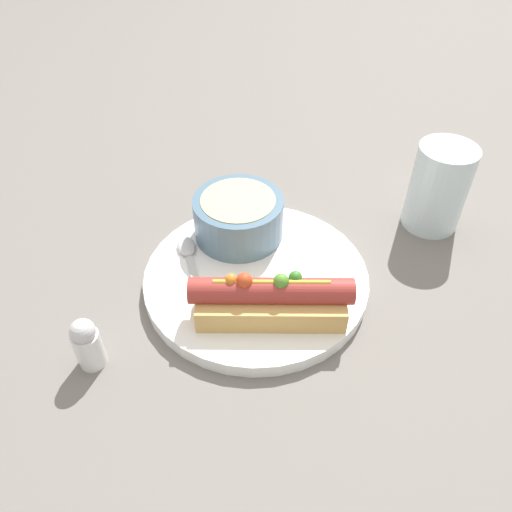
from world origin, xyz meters
name	(u,v)px	position (x,y,z in m)	size (l,w,h in m)	color
ground_plane	(256,283)	(0.00, 0.00, 0.00)	(4.00, 4.00, 0.00)	slate
dinner_plate	(256,278)	(0.00, 0.00, 0.01)	(0.27, 0.27, 0.02)	white
hot_dog	(271,299)	(0.02, -0.06, 0.04)	(0.18, 0.06, 0.06)	tan
soup_bowl	(238,215)	(-0.02, 0.07, 0.05)	(0.11, 0.11, 0.06)	slate
spoon	(190,261)	(-0.08, 0.02, 0.02)	(0.06, 0.15, 0.01)	#B7B7BC
drinking_glass	(438,188)	(0.24, 0.13, 0.06)	(0.08, 0.08, 0.12)	silver
salt_shaker	(87,343)	(-0.17, -0.12, 0.03)	(0.03, 0.03, 0.06)	silver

